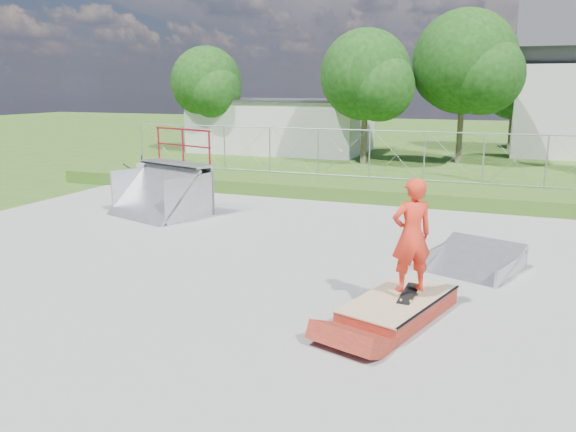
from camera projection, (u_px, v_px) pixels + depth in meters
name	position (u px, v px, depth m)	size (l,w,h in m)	color
ground	(252.00, 278.00, 11.52)	(120.00, 120.00, 0.00)	#315A19
concrete_pad	(252.00, 277.00, 11.51)	(20.00, 16.00, 0.04)	#989896
grass_berm	(362.00, 189.00, 20.11)	(24.00, 3.00, 0.50)	#315A19
grind_box	(399.00, 307.00, 9.55)	(1.79, 2.58, 0.35)	maroon
quarter_pipe	(157.00, 174.00, 16.82)	(2.58, 2.18, 2.58)	#9EA2A6
flat_bank_ramp	(473.00, 260.00, 11.92)	(1.68, 1.79, 0.51)	#9EA2A6
skateboard	(409.00, 294.00, 9.55)	(0.22, 0.80, 0.02)	black
skater	(411.00, 240.00, 9.34)	(0.70, 0.46, 1.93)	red
concrete_stairs	(148.00, 175.00, 22.30)	(1.50, 1.60, 0.80)	#989896
chain_link_fence	(369.00, 154.00, 20.76)	(20.00, 0.06, 1.80)	#93979C
utility_building_flat	(282.00, 126.00, 33.99)	(10.00, 6.00, 3.00)	silver
tree_left_near	(370.00, 78.00, 27.40)	(4.76, 4.48, 6.65)	brown
tree_center	(470.00, 66.00, 27.49)	(5.44, 5.12, 7.60)	brown
tree_left_far	(209.00, 85.00, 32.79)	(4.42, 4.16, 6.18)	brown
tree_back_mid	(518.00, 90.00, 34.24)	(4.08, 3.84, 5.70)	brown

